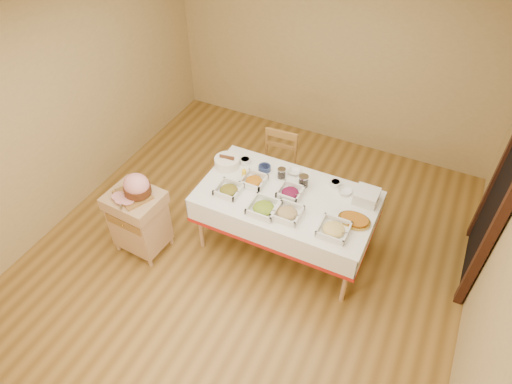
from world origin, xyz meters
TOP-DOWN VIEW (x-y plane):
  - room_shell at (0.00, 0.00)m, footprint 5.00×5.00m
  - doorway at (2.20, 0.90)m, footprint 0.09×1.10m
  - dining_table at (0.30, 0.30)m, footprint 1.82×1.02m
  - butcher_cart at (-1.10, -0.41)m, footprint 0.58×0.50m
  - dining_chair at (-0.10, 0.94)m, footprint 0.45×0.43m
  - ham_on_board at (-1.06, -0.38)m, footprint 0.39×0.37m
  - serving_dish_a at (-0.26, 0.08)m, footprint 0.26×0.25m
  - serving_dish_b at (0.18, 0.00)m, footprint 0.28×0.28m
  - serving_dish_c at (0.41, 0.04)m, footprint 0.27×0.27m
  - serving_dish_d at (0.89, 0.04)m, footprint 0.28×0.28m
  - serving_dish_e at (-0.09, 0.32)m, footprint 0.25×0.24m
  - serving_dish_f at (0.32, 0.33)m, footprint 0.25×0.24m
  - small_bowl_left at (-0.33, 0.59)m, footprint 0.12×0.12m
  - small_bowl_mid at (-0.08, 0.57)m, footprint 0.14×0.14m
  - small_bowl_right at (0.69, 0.67)m, footprint 0.11×0.11m
  - bowl_white_imported at (0.23, 0.66)m, footprint 0.14×0.14m
  - bowl_small_imported at (0.82, 0.60)m, footprint 0.18×0.18m
  - preserve_jar_left at (0.13, 0.54)m, footprint 0.09×0.09m
  - preserve_jar_right at (0.39, 0.51)m, footprint 0.10×0.10m
  - mustard_bottle at (-0.21, 0.34)m, footprint 0.05×0.05m
  - bread_basket at (-0.49, 0.46)m, footprint 0.28×0.28m
  - plate_stack at (1.04, 0.58)m, footprint 0.23×0.23m
  - brass_platter at (1.03, 0.25)m, footprint 0.32×0.23m

SIDE VIEW (x-z plane):
  - butcher_cart at x=-1.10m, z-range 0.05..0.84m
  - dining_chair at x=-0.10m, z-range 0.01..0.95m
  - dining_table at x=0.30m, z-range 0.22..0.98m
  - bowl_white_imported at x=0.23m, z-range 0.76..0.79m
  - brass_platter at x=1.03m, z-range 0.76..0.80m
  - bowl_small_imported at x=0.82m, z-range 0.76..0.80m
  - small_bowl_left at x=-0.33m, z-range 0.76..0.82m
  - small_bowl_right at x=0.69m, z-range 0.76..0.82m
  - small_bowl_mid at x=-0.08m, z-range 0.76..0.82m
  - serving_dish_d at x=0.89m, z-range 0.74..0.85m
  - serving_dish_c at x=0.41m, z-range 0.74..0.85m
  - serving_dish_a at x=-0.26m, z-range 0.74..0.85m
  - serving_dish_f at x=0.32m, z-range 0.74..0.85m
  - serving_dish_e at x=-0.09m, z-range 0.74..0.85m
  - serving_dish_b at x=0.18m, z-range 0.74..0.85m
  - preserve_jar_left at x=0.13m, z-range 0.75..0.87m
  - bread_basket at x=-0.49m, z-range 0.75..0.87m
  - preserve_jar_right at x=0.39m, z-range 0.75..0.89m
  - plate_stack at x=1.04m, z-range 0.76..0.89m
  - mustard_bottle at x=-0.21m, z-range 0.75..0.91m
  - ham_on_board at x=-1.06m, z-range 0.76..1.02m
  - doorway at x=2.20m, z-range 0.01..2.21m
  - room_shell at x=0.00m, z-range -1.20..3.80m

